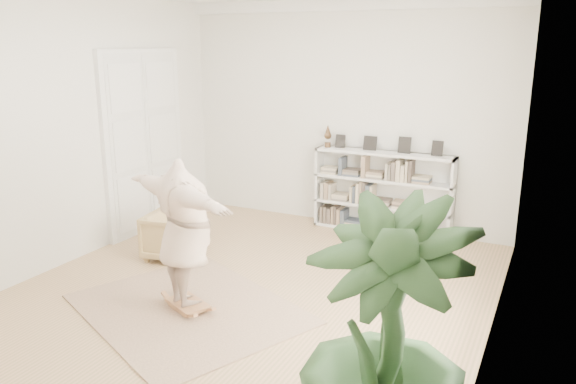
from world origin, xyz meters
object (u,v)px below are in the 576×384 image
(armchair, at_px, (174,235))
(rocker_board, at_px, (188,304))
(person, at_px, (184,229))
(houseplant, at_px, (384,346))
(bookshelf, at_px, (382,193))

(armchair, xyz_separation_m, rocker_board, (1.13, -1.24, -0.26))
(rocker_board, xyz_separation_m, person, (0.00, 0.00, 0.89))
(rocker_board, xyz_separation_m, houseplant, (2.70, -1.47, 0.93))
(armchair, height_order, houseplant, houseplant)
(houseplant, bearing_deg, person, 151.48)
(bookshelf, distance_m, houseplant, 5.36)
(bookshelf, relative_size, armchair, 3.04)
(rocker_board, bearing_deg, houseplant, -3.97)
(rocker_board, relative_size, person, 0.30)
(rocker_board, distance_m, houseplant, 3.21)
(bookshelf, xyz_separation_m, person, (-1.14, -3.65, 0.33))
(armchair, relative_size, person, 0.35)
(bookshelf, bearing_deg, armchair, -133.34)
(bookshelf, xyz_separation_m, houseplant, (1.56, -5.11, 0.36))
(bookshelf, height_order, rocker_board, bookshelf)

